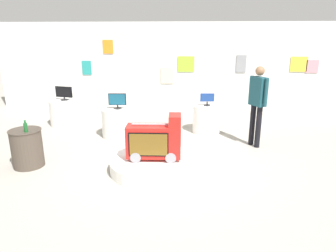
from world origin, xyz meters
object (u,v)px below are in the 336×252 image
at_px(display_pedestal_left_rear, 118,123).
at_px(tv_on_center_rear, 64,93).
at_px(tv_on_left_rear, 117,100).
at_px(bottle_on_side_table, 26,127).
at_px(display_pedestal_right_rear, 207,119).
at_px(novelty_firetruck_tv, 155,141).
at_px(side_table_round, 27,148).
at_px(display_pedestal_center_rear, 66,112).
at_px(shopper_browsing_near_truck, 257,100).
at_px(main_display_pedestal, 154,164).
at_px(tv_on_right_rear, 207,98).

xyz_separation_m(display_pedestal_left_rear, tv_on_center_rear, (-1.71, 0.88, 0.56)).
height_order(tv_on_left_rear, bottle_on_side_table, tv_on_left_rear).
xyz_separation_m(tv_on_left_rear, display_pedestal_right_rear, (2.20, 0.51, -0.56)).
distance_m(novelty_firetruck_tv, bottle_on_side_table, 2.39).
height_order(display_pedestal_left_rear, side_table_round, side_table_round).
distance_m(novelty_firetruck_tv, display_pedestal_center_rear, 3.99).
distance_m(tv_on_center_rear, bottle_on_side_table, 2.94).
bearing_deg(shopper_browsing_near_truck, tv_on_center_rear, 165.38).
bearing_deg(display_pedestal_right_rear, display_pedestal_left_rear, -167.12).
relative_size(main_display_pedestal, side_table_round, 2.25).
bearing_deg(side_table_round, display_pedestal_center_rear, 97.92).
xyz_separation_m(tv_on_left_rear, tv_on_center_rear, (-1.71, 0.88, -0.01)).
height_order(display_pedestal_center_rear, side_table_round, side_table_round).
height_order(display_pedestal_right_rear, bottle_on_side_table, bottle_on_side_table).
relative_size(display_pedestal_right_rear, bottle_on_side_table, 3.14).
bearing_deg(main_display_pedestal, tv_on_left_rear, 120.80).
xyz_separation_m(display_pedestal_center_rear, side_table_round, (0.39, -2.79, 0.02)).
bearing_deg(side_table_round, display_pedestal_left_rear, 55.35).
height_order(display_pedestal_left_rear, bottle_on_side_table, bottle_on_side_table).
relative_size(display_pedestal_left_rear, tv_on_right_rear, 2.13).
bearing_deg(display_pedestal_left_rear, bottle_on_side_table, -121.14).
height_order(main_display_pedestal, display_pedestal_right_rear, display_pedestal_right_rear).
bearing_deg(tv_on_left_rear, display_pedestal_left_rear, 86.04).
height_order(main_display_pedestal, bottle_on_side_table, bottle_on_side_table).
height_order(tv_on_left_rear, tv_on_center_rear, tv_on_left_rear).
bearing_deg(main_display_pedestal, display_pedestal_center_rear, 135.64).
distance_m(main_display_pedestal, novelty_firetruck_tv, 0.46).
distance_m(main_display_pedestal, display_pedestal_right_rear, 2.64).
distance_m(display_pedestal_right_rear, bottle_on_side_table, 4.28).
distance_m(novelty_firetruck_tv, display_pedestal_left_rear, 2.23).
bearing_deg(side_table_round, tv_on_center_rear, 97.91).
height_order(main_display_pedestal, display_pedestal_center_rear, display_pedestal_center_rear).
height_order(main_display_pedestal, novelty_firetruck_tv, novelty_firetruck_tv).
bearing_deg(tv_on_center_rear, display_pedestal_right_rear, -5.45).
height_order(side_table_round, bottle_on_side_table, bottle_on_side_table).
relative_size(display_pedestal_left_rear, display_pedestal_right_rear, 1.13).
bearing_deg(display_pedestal_center_rear, tv_on_center_rear, -77.41).
relative_size(side_table_round, shopper_browsing_near_truck, 0.41).
relative_size(display_pedestal_right_rear, side_table_round, 0.97).
bearing_deg(display_pedestal_center_rear, shopper_browsing_near_truck, -14.66).
bearing_deg(bottle_on_side_table, novelty_firetruck_tv, 3.07).
height_order(tv_on_center_rear, bottle_on_side_table, tv_on_center_rear).
bearing_deg(tv_on_left_rear, tv_on_right_rear, 12.89).
xyz_separation_m(side_table_round, shopper_browsing_near_truck, (4.57, 1.49, 0.69)).
distance_m(display_pedestal_left_rear, display_pedestal_right_rear, 2.25).
height_order(tv_on_right_rear, shopper_browsing_near_truck, shopper_browsing_near_truck).
relative_size(tv_on_left_rear, display_pedestal_center_rear, 0.50).
height_order(display_pedestal_center_rear, display_pedestal_right_rear, same).
xyz_separation_m(display_pedestal_right_rear, side_table_round, (-3.52, -2.41, 0.02)).
height_order(display_pedestal_left_rear, display_pedestal_right_rear, same).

